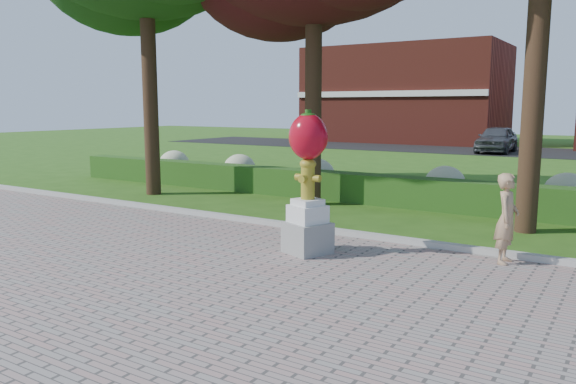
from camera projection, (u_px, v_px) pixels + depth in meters
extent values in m
plane|color=#2C5615|center=(236.00, 269.00, 9.19)|extent=(100.00, 100.00, 0.00)
cube|color=gray|center=(2.00, 360.00, 5.85)|extent=(40.00, 14.00, 0.04)
cube|color=#ADADA5|center=(324.00, 231.00, 11.68)|extent=(40.00, 0.18, 0.15)
cube|color=#244E16|center=(396.00, 191.00, 14.98)|extent=(24.00, 0.70, 0.80)
ellipsoid|color=#B3B68B|center=(174.00, 164.00, 20.55)|extent=(1.10, 1.10, 0.99)
ellipsoid|color=#B3B68B|center=(240.00, 169.00, 18.96)|extent=(1.10, 1.10, 0.99)
ellipsoid|color=#B3B68B|center=(317.00, 174.00, 17.37)|extent=(1.10, 1.10, 0.99)
ellipsoid|color=#B3B68B|center=(445.00, 184.00, 15.26)|extent=(1.10, 1.10, 0.99)
ellipsoid|color=#B3B68B|center=(567.00, 193.00, 13.67)|extent=(1.10, 1.10, 0.99)
cube|color=black|center=(531.00, 152.00, 32.57)|extent=(50.00, 8.00, 0.02)
cube|color=maroon|center=(406.00, 95.00, 42.34)|extent=(14.00, 8.00, 7.00)
cylinder|color=black|center=(150.00, 82.00, 16.56)|extent=(0.44, 0.44, 6.72)
cylinder|color=black|center=(313.00, 89.00, 14.79)|extent=(0.44, 0.44, 6.16)
cylinder|color=black|center=(536.00, 57.00, 11.38)|extent=(0.44, 0.44, 7.28)
cube|color=gray|center=(308.00, 238.00, 10.02)|extent=(0.90, 0.90, 0.56)
cube|color=silver|center=(308.00, 214.00, 9.96)|extent=(0.72, 0.72, 0.31)
cube|color=silver|center=(308.00, 202.00, 9.93)|extent=(0.58, 0.58, 0.11)
cylinder|color=olive|center=(308.00, 182.00, 9.87)|extent=(0.24, 0.24, 0.62)
ellipsoid|color=olive|center=(308.00, 164.00, 9.82)|extent=(0.29, 0.29, 0.20)
cylinder|color=olive|center=(299.00, 177.00, 9.96)|extent=(0.13, 0.12, 0.12)
cylinder|color=olive|center=(317.00, 178.00, 9.77)|extent=(0.13, 0.12, 0.12)
cylinder|color=olive|center=(303.00, 179.00, 9.72)|extent=(0.13, 0.13, 0.13)
cylinder|color=olive|center=(308.00, 159.00, 9.81)|extent=(0.09, 0.09, 0.06)
ellipsoid|color=#AA0919|center=(308.00, 137.00, 9.75)|extent=(0.70, 0.62, 0.81)
ellipsoid|color=#AA0919|center=(298.00, 138.00, 9.86)|extent=(0.34, 0.34, 0.51)
ellipsoid|color=#AA0919|center=(318.00, 138.00, 9.65)|extent=(0.34, 0.34, 0.51)
cylinder|color=#1F5212|center=(308.00, 113.00, 9.69)|extent=(0.11, 0.11, 0.13)
ellipsoid|color=#1F5212|center=(308.00, 115.00, 9.70)|extent=(0.27, 0.27, 0.09)
imported|color=tan|center=(507.00, 219.00, 9.30)|extent=(0.37, 0.56, 1.52)
imported|color=#3F4146|center=(497.00, 139.00, 32.12)|extent=(1.90, 4.54, 1.53)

